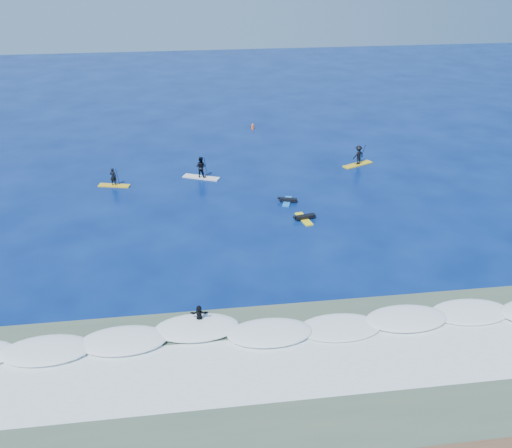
{
  "coord_description": "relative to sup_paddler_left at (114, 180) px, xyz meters",
  "views": [
    {
      "loc": [
        -3.23,
        -35.55,
        19.82
      ],
      "look_at": [
        1.96,
        2.2,
        0.6
      ],
      "focal_mm": 40.0,
      "sensor_mm": 36.0,
      "label": 1
    }
  ],
  "objects": [
    {
      "name": "wave_surfer",
      "position": [
        6.56,
        -21.55,
        0.1
      ],
      "size": [
        1.71,
        0.58,
        1.22
      ],
      "rotation": [
        0.0,
        0.0,
        -0.07
      ],
      "color": "silver",
      "rests_on": "breaking_wave"
    },
    {
      "name": "sup_paddler_left",
      "position": [
        0.0,
        0.0,
        0.0
      ],
      "size": [
        2.87,
        1.36,
        1.96
      ],
      "rotation": [
        0.0,
        0.0,
        -0.25
      ],
      "color": "gold",
      "rests_on": "ground"
    },
    {
      "name": "breaking_wave",
      "position": [
        9.37,
        -22.55,
        -0.61
      ],
      "size": [
        40.0,
        6.0,
        0.3
      ],
      "primitive_type": "cube",
      "color": "white",
      "rests_on": "ground"
    },
    {
      "name": "marker_buoy",
      "position": [
        14.43,
        15.03,
        -0.3
      ],
      "size": [
        0.3,
        0.3,
        0.72
      ],
      "rotation": [
        0.0,
        0.0,
        0.06
      ],
      "color": "#FE5816",
      "rests_on": "ground"
    },
    {
      "name": "prone_paddler_near",
      "position": [
        15.34,
        -8.91,
        -0.44
      ],
      "size": [
        1.86,
        2.41,
        0.49
      ],
      "rotation": [
        0.0,
        0.0,
        1.76
      ],
      "color": "yellow",
      "rests_on": "ground"
    },
    {
      "name": "ground",
      "position": [
        9.37,
        -12.55,
        -0.61
      ],
      "size": [
        160.0,
        160.0,
        0.0
      ],
      "primitive_type": "plane",
      "color": "#04164D",
      "rests_on": "ground"
    },
    {
      "name": "sup_paddler_center",
      "position": [
        7.78,
        0.87,
        0.28
      ],
      "size": [
        3.43,
        2.17,
        2.37
      ],
      "rotation": [
        0.0,
        0.0,
        -0.43
      ],
      "color": "silver",
      "rests_on": "ground"
    },
    {
      "name": "shallow_water",
      "position": [
        9.37,
        -26.55,
        -0.61
      ],
      "size": [
        90.0,
        13.0,
        0.01
      ],
      "primitive_type": "cube",
      "color": "#3D5444",
      "rests_on": "ground"
    },
    {
      "name": "prone_paddler_far",
      "position": [
        14.64,
        -5.48,
        -0.46
      ],
      "size": [
        1.64,
        2.15,
        0.44
      ],
      "rotation": [
        0.0,
        0.0,
        1.26
      ],
      "color": "blue",
      "rests_on": "ground"
    },
    {
      "name": "whitewater",
      "position": [
        9.37,
        -25.55,
        -0.61
      ],
      "size": [
        34.0,
        5.0,
        0.02
      ],
      "primitive_type": "cube",
      "color": "silver",
      "rests_on": "ground"
    },
    {
      "name": "sup_paddler_right",
      "position": [
        23.03,
        2.15,
        0.28
      ],
      "size": [
        3.27,
        2.13,
        2.27
      ],
      "rotation": [
        0.0,
        0.0,
        0.45
      ],
      "color": "gold",
      "rests_on": "ground"
    }
  ]
}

